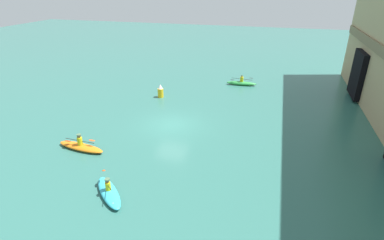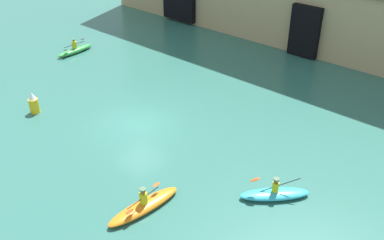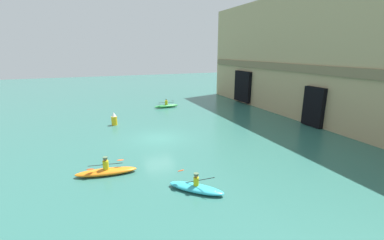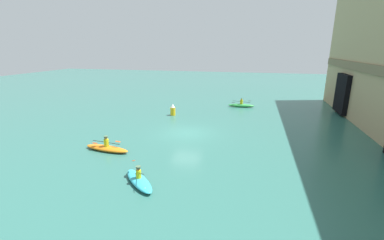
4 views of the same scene
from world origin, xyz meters
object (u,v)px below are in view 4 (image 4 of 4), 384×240
at_px(kayak_orange, 107,148).
at_px(kayak_cyan, 139,180).
at_px(marker_buoy, 173,110).
at_px(kayak_green, 241,105).

bearing_deg(kayak_orange, kayak_cyan, -34.35).
relative_size(kayak_cyan, marker_buoy, 2.13).
xyz_separation_m(kayak_cyan, marker_buoy, (-14.77, -2.80, 0.41)).
bearing_deg(kayak_green, kayak_cyan, -104.66).
height_order(kayak_orange, kayak_cyan, kayak_orange).
bearing_deg(kayak_orange, marker_buoy, 88.94).
height_order(kayak_cyan, kayak_green, kayak_green).
xyz_separation_m(kayak_green, marker_buoy, (5.99, -7.19, 0.37)).
bearing_deg(marker_buoy, kayak_cyan, 10.72).
distance_m(kayak_orange, kayak_cyan, 5.75).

